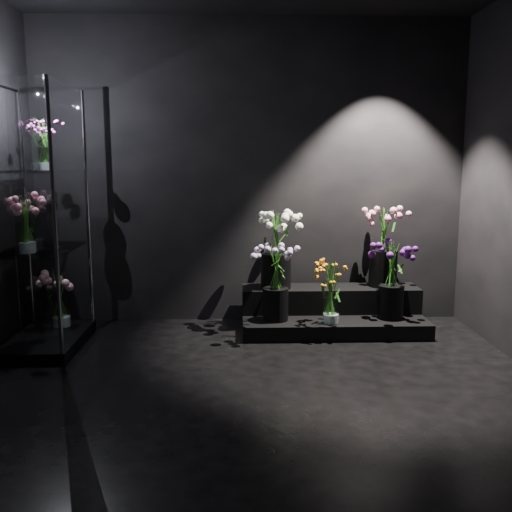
{
  "coord_description": "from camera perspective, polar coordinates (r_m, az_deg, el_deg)",
  "views": [
    {
      "loc": [
        -0.11,
        -3.36,
        1.51
      ],
      "look_at": [
        0.03,
        1.2,
        0.75
      ],
      "focal_mm": 40.0,
      "sensor_mm": 36.0,
      "label": 1
    }
  ],
  "objects": [
    {
      "name": "bouquet_case_pink",
      "position": [
        4.66,
        -22.01,
        3.07
      ],
      "size": [
        0.33,
        0.33,
        0.43
      ],
      "rotation": [
        0.0,
        0.0,
        0.24
      ],
      "color": "white",
      "rests_on": "display_case"
    },
    {
      "name": "display_case",
      "position": [
        4.85,
        -20.86,
        3.4
      ],
      "size": [
        0.57,
        0.95,
        2.1
      ],
      "color": "black",
      "rests_on": "floor"
    },
    {
      "name": "bouquet_case_base_pink",
      "position": [
        5.19,
        -18.97,
        -3.9
      ],
      "size": [
        0.42,
        0.42,
        0.5
      ],
      "rotation": [
        0.0,
        0.0,
        0.37
      ],
      "color": "white",
      "rests_on": "display_case"
    },
    {
      "name": "bouquet_orange_bells",
      "position": [
        4.9,
        7.55,
        -3.7
      ],
      "size": [
        0.3,
        0.3,
        0.52
      ],
      "rotation": [
        0.0,
        0.0,
        0.29
      ],
      "color": "white",
      "rests_on": "display_riser"
    },
    {
      "name": "display_riser",
      "position": [
        5.28,
        7.55,
        -5.54
      ],
      "size": [
        1.63,
        0.72,
        0.36
      ],
      "color": "black",
      "rests_on": "floor"
    },
    {
      "name": "bouquet_purple",
      "position": [
        5.13,
        13.42,
        -1.81
      ],
      "size": [
        0.42,
        0.42,
        0.69
      ],
      "rotation": [
        0.0,
        0.0,
        0.29
      ],
      "color": "black",
      "rests_on": "display_riser"
    },
    {
      "name": "bouquet_lilac",
      "position": [
        4.93,
        1.98,
        -1.8
      ],
      "size": [
        0.45,
        0.45,
        0.7
      ],
      "rotation": [
        0.0,
        0.0,
        0.21
      ],
      "color": "black",
      "rests_on": "display_riser"
    },
    {
      "name": "bouquet_cream_roses",
      "position": [
        5.17,
        2.02,
        1.11
      ],
      "size": [
        0.4,
        0.4,
        0.71
      ],
      "rotation": [
        0.0,
        0.0,
        0.06
      ],
      "color": "black",
      "rests_on": "display_riser"
    },
    {
      "name": "bouquet_pink_roses",
      "position": [
        5.37,
        12.66,
        1.23
      ],
      "size": [
        0.43,
        0.43,
        0.72
      ],
      "rotation": [
        0.0,
        0.0,
        0.33
      ],
      "color": "black",
      "rests_on": "display_riser"
    },
    {
      "name": "floor",
      "position": [
        3.68,
        0.12,
        -14.71
      ],
      "size": [
        4.0,
        4.0,
        0.0
      ],
      "primitive_type": "plane",
      "color": "black",
      "rests_on": "ground"
    },
    {
      "name": "bouquet_case_magenta",
      "position": [
        4.95,
        -20.34,
        10.42
      ],
      "size": [
        0.25,
        0.25,
        0.4
      ],
      "rotation": [
        0.0,
        0.0,
        -0.25
      ],
      "color": "white",
      "rests_on": "display_case"
    },
    {
      "name": "wall_back",
      "position": [
        5.36,
        -0.59,
        8.29
      ],
      "size": [
        4.0,
        0.0,
        4.0
      ],
      "primitive_type": "plane",
      "rotation": [
        1.57,
        0.0,
        0.0
      ],
      "color": "black",
      "rests_on": "floor"
    },
    {
      "name": "wall_front",
      "position": [
        1.37,
        2.94,
        4.98
      ],
      "size": [
        4.0,
        0.0,
        4.0
      ],
      "primitive_type": "plane",
      "rotation": [
        -1.57,
        0.0,
        0.0
      ],
      "color": "black",
      "rests_on": "floor"
    }
  ]
}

